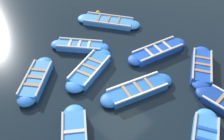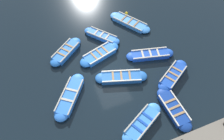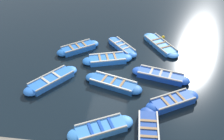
{
  "view_description": "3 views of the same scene",
  "coord_description": "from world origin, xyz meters",
  "px_view_note": "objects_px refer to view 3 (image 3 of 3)",
  "views": [
    {
      "loc": [
        5.65,
        -6.09,
        9.26
      ],
      "look_at": [
        -0.96,
        0.25,
        0.51
      ],
      "focal_mm": 42.0,
      "sensor_mm": 36.0,
      "label": 1
    },
    {
      "loc": [
        8.6,
        -3.45,
        12.91
      ],
      "look_at": [
        -0.02,
        -0.06,
        0.53
      ],
      "focal_mm": 35.0,
      "sensor_mm": 36.0,
      "label": 2
    },
    {
      "loc": [
        12.97,
        1.94,
        10.06
      ],
      "look_at": [
        -0.42,
        0.23,
        0.45
      ],
      "focal_mm": 42.0,
      "sensor_mm": 36.0,
      "label": 3
    }
  ],
  "objects_px": {
    "boat_drifting": "(160,76)",
    "boat_stern_in": "(113,83)",
    "boat_centre": "(173,101)",
    "buoy_orange_near": "(163,37)",
    "boat_broadside": "(122,47)",
    "boat_alongside": "(148,131)",
    "boat_tucked": "(51,80)",
    "boat_mid_row": "(78,48)",
    "boat_end_of_row": "(160,45)",
    "boat_bow_out": "(101,128)",
    "boat_far_corner": "(107,59)"
  },
  "relations": [
    {
      "from": "boat_broadside",
      "to": "boat_mid_row",
      "type": "bearing_deg",
      "value": -78.9
    },
    {
      "from": "boat_broadside",
      "to": "boat_end_of_row",
      "type": "height_order",
      "value": "boat_broadside"
    },
    {
      "from": "boat_end_of_row",
      "to": "buoy_orange_near",
      "type": "xyz_separation_m",
      "value": [
        -1.26,
        0.24,
        -0.01
      ]
    },
    {
      "from": "boat_drifting",
      "to": "boat_tucked",
      "type": "xyz_separation_m",
      "value": [
        1.31,
        -6.7,
        -0.0
      ]
    },
    {
      "from": "boat_centre",
      "to": "buoy_orange_near",
      "type": "xyz_separation_m",
      "value": [
        -7.61,
        -0.28,
        -0.06
      ]
    },
    {
      "from": "boat_stern_in",
      "to": "buoy_orange_near",
      "type": "bearing_deg",
      "value": 153.27
    },
    {
      "from": "boat_centre",
      "to": "boat_stern_in",
      "type": "xyz_separation_m",
      "value": [
        -1.23,
        -3.49,
        -0.02
      ]
    },
    {
      "from": "boat_end_of_row",
      "to": "boat_stern_in",
      "type": "distance_m",
      "value": 5.92
    },
    {
      "from": "boat_tucked",
      "to": "boat_alongside",
      "type": "bearing_deg",
      "value": 60.93
    },
    {
      "from": "boat_stern_in",
      "to": "boat_mid_row",
      "type": "relative_size",
      "value": 1.22
    },
    {
      "from": "boat_stern_in",
      "to": "boat_broadside",
      "type": "bearing_deg",
      "value": 178.51
    },
    {
      "from": "boat_mid_row",
      "to": "boat_tucked",
      "type": "bearing_deg",
      "value": -10.61
    },
    {
      "from": "boat_end_of_row",
      "to": "boat_bow_out",
      "type": "bearing_deg",
      "value": -19.56
    },
    {
      "from": "boat_drifting",
      "to": "boat_bow_out",
      "type": "distance_m",
      "value": 5.68
    },
    {
      "from": "boat_alongside",
      "to": "boat_tucked",
      "type": "distance_m",
      "value": 6.87
    },
    {
      "from": "boat_broadside",
      "to": "boat_end_of_row",
      "type": "relative_size",
      "value": 0.77
    },
    {
      "from": "boat_broadside",
      "to": "boat_alongside",
      "type": "relative_size",
      "value": 0.89
    },
    {
      "from": "boat_centre",
      "to": "buoy_orange_near",
      "type": "height_order",
      "value": "boat_centre"
    },
    {
      "from": "boat_broadside",
      "to": "boat_centre",
      "type": "relative_size",
      "value": 0.9
    },
    {
      "from": "boat_drifting",
      "to": "boat_centre",
      "type": "distance_m",
      "value": 2.44
    },
    {
      "from": "boat_stern_in",
      "to": "boat_centre",
      "type": "bearing_deg",
      "value": 70.58
    },
    {
      "from": "boat_end_of_row",
      "to": "boat_tucked",
      "type": "distance_m",
      "value": 8.62
    },
    {
      "from": "boat_stern_in",
      "to": "boat_far_corner",
      "type": "bearing_deg",
      "value": -164.4
    },
    {
      "from": "boat_centre",
      "to": "boat_alongside",
      "type": "bearing_deg",
      "value": -29.69
    },
    {
      "from": "boat_tucked",
      "to": "boat_mid_row",
      "type": "distance_m",
      "value": 4.06
    },
    {
      "from": "boat_tucked",
      "to": "boat_stern_in",
      "type": "distance_m",
      "value": 3.83
    },
    {
      "from": "boat_centre",
      "to": "boat_drifting",
      "type": "bearing_deg",
      "value": -165.34
    },
    {
      "from": "boat_far_corner",
      "to": "buoy_orange_near",
      "type": "distance_m",
      "value": 5.47
    },
    {
      "from": "boat_end_of_row",
      "to": "boat_stern_in",
      "type": "height_order",
      "value": "boat_stern_in"
    },
    {
      "from": "boat_end_of_row",
      "to": "boat_bow_out",
      "type": "relative_size",
      "value": 1.12
    },
    {
      "from": "boat_broadside",
      "to": "boat_alongside",
      "type": "bearing_deg",
      "value": 14.59
    },
    {
      "from": "boat_end_of_row",
      "to": "boat_mid_row",
      "type": "xyz_separation_m",
      "value": [
        1.32,
        -6.04,
        0.04
      ]
    },
    {
      "from": "boat_alongside",
      "to": "boat_drifting",
      "type": "bearing_deg",
      "value": 171.57
    },
    {
      "from": "boat_alongside",
      "to": "boat_mid_row",
      "type": "height_order",
      "value": "boat_mid_row"
    },
    {
      "from": "boat_stern_in",
      "to": "boat_bow_out",
      "type": "bearing_deg",
      "value": -2.42
    },
    {
      "from": "boat_stern_in",
      "to": "buoy_orange_near",
      "type": "distance_m",
      "value": 7.14
    },
    {
      "from": "boat_far_corner",
      "to": "boat_mid_row",
      "type": "xyz_separation_m",
      "value": [
        -1.22,
        -2.35,
        0.01
      ]
    },
    {
      "from": "boat_bow_out",
      "to": "buoy_orange_near",
      "type": "distance_m",
      "value": 10.6
    },
    {
      "from": "boat_tucked",
      "to": "boat_bow_out",
      "type": "relative_size",
      "value": 1.04
    },
    {
      "from": "boat_end_of_row",
      "to": "boat_bow_out",
      "type": "height_order",
      "value": "boat_bow_out"
    },
    {
      "from": "boat_mid_row",
      "to": "boat_centre",
      "type": "bearing_deg",
      "value": 52.51
    },
    {
      "from": "boat_drifting",
      "to": "boat_stern_in",
      "type": "xyz_separation_m",
      "value": [
        1.13,
        -2.87,
        -0.02
      ]
    },
    {
      "from": "boat_end_of_row",
      "to": "boat_centre",
      "type": "height_order",
      "value": "boat_centre"
    },
    {
      "from": "boat_broadside",
      "to": "buoy_orange_near",
      "type": "distance_m",
      "value": 3.66
    },
    {
      "from": "boat_alongside",
      "to": "boat_tucked",
      "type": "height_order",
      "value": "boat_tucked"
    },
    {
      "from": "boat_drifting",
      "to": "boat_end_of_row",
      "type": "height_order",
      "value": "boat_drifting"
    },
    {
      "from": "boat_far_corner",
      "to": "boat_centre",
      "type": "xyz_separation_m",
      "value": [
        3.81,
        4.21,
        0.01
      ]
    },
    {
      "from": "boat_tucked",
      "to": "buoy_orange_near",
      "type": "xyz_separation_m",
      "value": [
        -6.56,
        7.03,
        -0.05
      ]
    },
    {
      "from": "boat_far_corner",
      "to": "boat_alongside",
      "type": "relative_size",
      "value": 1.06
    },
    {
      "from": "buoy_orange_near",
      "to": "boat_mid_row",
      "type": "bearing_deg",
      "value": -67.72
    }
  ]
}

